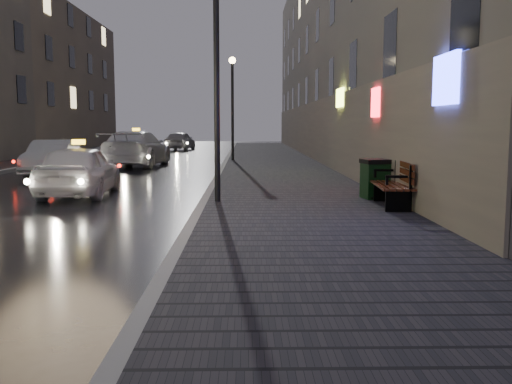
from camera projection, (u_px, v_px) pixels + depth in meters
The scene contains 15 objects.
ground at pixel (62, 271), 7.86m from camera, with size 120.00×120.00×0.00m, color black.
sidewalk at pixel (273, 163), 28.77m from camera, with size 4.60×58.00×0.15m, color black.
curb at pixel (225, 163), 28.73m from camera, with size 0.20×58.00×0.15m, color slate.
sidewalk_far at pixel (22, 163), 28.55m from camera, with size 2.40×58.00×0.15m, color black.
curb_far at pixel (48, 163), 28.57m from camera, with size 0.20×58.00×0.15m, color slate.
building_near at pixel (327, 44), 32.04m from camera, with size 1.80×50.00×13.00m, color #605B54.
building_far_c at pixel (46, 80), 45.69m from camera, with size 6.00×22.00×11.00m, color #6B6051.
lamp_near at pixel (217, 61), 13.44m from camera, with size 0.36×0.36×5.28m.
lamp_far at pixel (232, 95), 29.32m from camera, with size 0.36×0.36×5.28m.
bench at pixel (395, 184), 12.91m from camera, with size 0.84×2.05×1.02m.
trash_bin at pixel (375, 178), 14.34m from camera, with size 0.74×0.74×0.99m.
taxi_near at pixel (80, 170), 15.97m from camera, with size 1.71×4.25×1.45m, color silver.
car_left_mid at pixel (53, 158), 22.18m from camera, with size 1.47×4.23×1.39m, color #9899A0.
taxi_mid at pixel (137, 149), 27.32m from camera, with size 2.37×5.82×1.69m, color silver.
car_far at pixel (180, 141), 44.26m from camera, with size 1.72×4.29×1.46m, color gray.
Camera 1 is at (2.54, -7.72, 2.01)m, focal length 40.00 mm.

